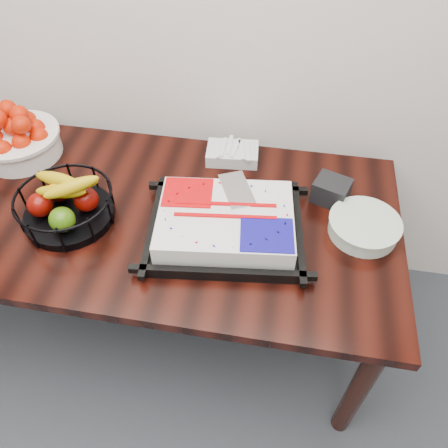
% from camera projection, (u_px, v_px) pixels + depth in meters
% --- Properties ---
extents(table, '(1.80, 0.90, 0.75)m').
position_uv_depth(table, '(155.00, 226.00, 1.67)').
color(table, black).
rests_on(table, ground).
extents(cake_tray, '(0.57, 0.47, 0.11)m').
position_uv_depth(cake_tray, '(226.00, 224.00, 1.49)').
color(cake_tray, black).
rests_on(cake_tray, table).
extents(tangerine_bowl, '(0.34, 0.34, 0.21)m').
position_uv_depth(tangerine_bowl, '(16.00, 136.00, 1.76)').
color(tangerine_bowl, white).
rests_on(tangerine_bowl, table).
extents(fruit_basket, '(0.34, 0.34, 0.18)m').
position_uv_depth(fruit_basket, '(65.00, 204.00, 1.52)').
color(fruit_basket, black).
rests_on(fruit_basket, table).
extents(plate_stack, '(0.25, 0.25, 0.06)m').
position_uv_depth(plate_stack, '(364.00, 227.00, 1.51)').
color(plate_stack, white).
rests_on(plate_stack, table).
extents(fork_bag, '(0.22, 0.15, 0.06)m').
position_uv_depth(fork_bag, '(232.00, 153.00, 1.79)').
color(fork_bag, silver).
rests_on(fork_bag, table).
extents(napkin_box, '(0.15, 0.14, 0.09)m').
position_uv_depth(napkin_box, '(331.00, 191.00, 1.61)').
color(napkin_box, black).
rests_on(napkin_box, table).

